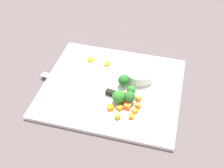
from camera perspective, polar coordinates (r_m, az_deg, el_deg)
ground_plane at (r=0.91m, az=0.00°, el=-1.00°), size 4.00×4.00×0.00m
cutting_board at (r=0.91m, az=0.00°, el=-0.73°), size 0.42×0.36×0.01m
prep_bowl at (r=0.93m, az=5.29°, el=2.06°), size 0.10×0.10×0.03m
chef_knife at (r=0.88m, az=-2.40°, el=-1.17°), size 0.30×0.06×0.02m
carrot_dice_0 at (r=0.84m, az=-0.34°, el=-4.59°), size 0.02×0.02×0.01m
carrot_dice_1 at (r=0.84m, az=5.02°, el=-4.26°), size 0.02×0.02×0.01m
carrot_dice_2 at (r=0.81m, az=1.09°, el=-6.39°), size 0.02×0.02×0.01m
carrot_dice_3 at (r=0.84m, az=3.05°, el=-4.33°), size 0.02×0.02×0.02m
carrot_dice_4 at (r=0.82m, az=3.74°, el=-6.28°), size 0.02×0.02×0.01m
carrot_dice_5 at (r=0.87m, az=3.38°, el=-1.99°), size 0.01×0.01×0.01m
carrot_dice_6 at (r=0.86m, az=5.18°, el=-2.81°), size 0.02×0.02×0.02m
carrot_dice_7 at (r=0.84m, az=1.50°, el=-4.66°), size 0.02×0.02×0.01m
carrot_dice_8 at (r=0.85m, az=2.77°, el=-3.18°), size 0.02×0.02×0.01m
carrot_dice_9 at (r=0.86m, az=1.39°, el=-2.83°), size 0.02×0.02×0.01m
carrot_dice_10 at (r=0.83m, az=4.45°, el=-5.21°), size 0.02×0.02×0.01m
carrot_dice_11 at (r=0.87m, az=2.57°, el=-1.93°), size 0.01×0.01×0.01m
carrot_dice_12 at (r=0.86m, az=2.00°, el=-2.62°), size 0.01×0.01×0.01m
pepper_dice_0 at (r=0.99m, az=-4.17°, el=4.73°), size 0.02×0.02×0.01m
pepper_dice_1 at (r=0.97m, az=-0.94°, el=4.04°), size 0.02×0.02×0.01m
broccoli_floret_0 at (r=0.84m, az=1.28°, el=-2.54°), size 0.04×0.04×0.04m
broccoli_floret_1 at (r=0.87m, az=3.77°, el=-1.18°), size 0.03×0.03×0.03m
broccoli_floret_2 at (r=0.84m, az=3.37°, el=-2.55°), size 0.03×0.03×0.04m
broccoli_floret_3 at (r=0.89m, az=2.22°, el=0.72°), size 0.03×0.03×0.04m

